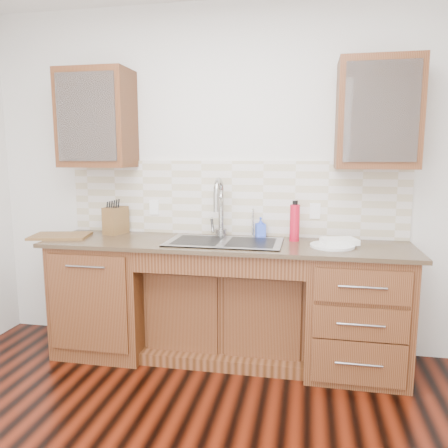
% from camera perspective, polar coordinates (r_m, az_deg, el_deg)
% --- Properties ---
extents(wall_back, '(4.00, 0.10, 2.70)m').
position_cam_1_polar(wall_back, '(3.53, 1.25, 5.82)').
color(wall_back, silver).
rests_on(wall_back, ground).
extents(base_cabinet_left, '(0.70, 0.62, 0.88)m').
position_cam_1_polar(base_cabinet_left, '(3.65, -14.89, -8.96)').
color(base_cabinet_left, '#593014').
rests_on(base_cabinet_left, ground).
extents(base_cabinet_center, '(1.20, 0.44, 0.70)m').
position_cam_1_polar(base_cabinet_center, '(3.47, 0.42, -11.16)').
color(base_cabinet_center, '#593014').
rests_on(base_cabinet_center, ground).
extents(base_cabinet_right, '(0.70, 0.62, 0.88)m').
position_cam_1_polar(base_cabinet_right, '(3.32, 16.76, -10.85)').
color(base_cabinet_right, '#593014').
rests_on(base_cabinet_right, ground).
extents(countertop, '(2.70, 0.65, 0.03)m').
position_cam_1_polar(countertop, '(3.22, 0.08, -2.66)').
color(countertop, '#84705B').
rests_on(countertop, base_cabinet_left).
extents(backsplash, '(2.70, 0.02, 0.59)m').
position_cam_1_polar(backsplash, '(3.48, 1.07, 3.38)').
color(backsplash, beige).
rests_on(backsplash, wall_back).
extents(sink, '(0.84, 0.46, 0.19)m').
position_cam_1_polar(sink, '(3.22, 0.03, -3.93)').
color(sink, '#9E9EA5').
rests_on(sink, countertop).
extents(faucet, '(0.04, 0.04, 0.40)m').
position_cam_1_polar(faucet, '(3.40, -0.39, 1.65)').
color(faucet, '#999993').
rests_on(faucet, countertop).
extents(filter_tap, '(0.02, 0.02, 0.24)m').
position_cam_1_polar(filter_tap, '(3.39, 3.80, 0.22)').
color(filter_tap, '#999993').
rests_on(filter_tap, countertop).
extents(upper_cabinet_left, '(0.55, 0.34, 0.75)m').
position_cam_1_polar(upper_cabinet_left, '(3.65, -16.25, 13.04)').
color(upper_cabinet_left, '#593014').
rests_on(upper_cabinet_left, wall_back).
extents(upper_cabinet_right, '(0.55, 0.34, 0.75)m').
position_cam_1_polar(upper_cabinet_right, '(3.29, 19.41, 13.37)').
color(upper_cabinet_right, '#593014').
rests_on(upper_cabinet_right, wall_back).
extents(outlet_left, '(0.08, 0.01, 0.12)m').
position_cam_1_polar(outlet_left, '(3.64, -9.10, 2.18)').
color(outlet_left, white).
rests_on(outlet_left, backsplash).
extents(outlet_right, '(0.08, 0.01, 0.12)m').
position_cam_1_polar(outlet_right, '(3.42, 11.81, 1.67)').
color(outlet_right, white).
rests_on(outlet_right, backsplash).
extents(soap_bottle, '(0.09, 0.09, 0.16)m').
position_cam_1_polar(soap_bottle, '(3.41, 4.79, -0.42)').
color(soap_bottle, '#3B5FF1').
rests_on(soap_bottle, countertop).
extents(water_bottle, '(0.08, 0.08, 0.27)m').
position_cam_1_polar(water_bottle, '(3.29, 9.21, 0.15)').
color(water_bottle, red).
rests_on(water_bottle, countertop).
extents(plate, '(0.34, 0.34, 0.02)m').
position_cam_1_polar(plate, '(3.14, 13.96, -2.77)').
color(plate, silver).
rests_on(plate, countertop).
extents(dish_towel, '(0.28, 0.24, 0.04)m').
position_cam_1_polar(dish_towel, '(3.19, 14.84, -2.17)').
color(dish_towel, white).
rests_on(dish_towel, plate).
extents(knife_block, '(0.17, 0.22, 0.22)m').
position_cam_1_polar(knife_block, '(3.66, -13.96, 0.46)').
color(knife_block, '#A38352').
rests_on(knife_block, countertop).
extents(cutting_board, '(0.49, 0.39, 0.02)m').
position_cam_1_polar(cutting_board, '(3.65, -20.58, -1.46)').
color(cutting_board, brown).
rests_on(cutting_board, countertop).
extents(cup_left_a, '(0.15, 0.15, 0.10)m').
position_cam_1_polar(cup_left_a, '(3.69, -17.41, 12.13)').
color(cup_left_a, white).
rests_on(cup_left_a, upper_cabinet_left).
extents(cup_left_b, '(0.12, 0.12, 0.10)m').
position_cam_1_polar(cup_left_b, '(3.58, -13.90, 12.41)').
color(cup_left_b, white).
rests_on(cup_left_b, upper_cabinet_left).
extents(cup_right_a, '(0.16, 0.16, 0.10)m').
position_cam_1_polar(cup_right_a, '(3.28, 17.53, 12.63)').
color(cup_right_a, white).
rests_on(cup_right_a, upper_cabinet_right).
extents(cup_right_b, '(0.13, 0.13, 0.10)m').
position_cam_1_polar(cup_right_b, '(3.30, 20.50, 12.43)').
color(cup_right_b, white).
rests_on(cup_right_b, upper_cabinet_right).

